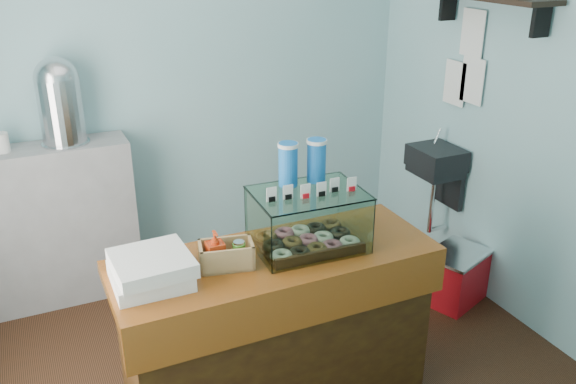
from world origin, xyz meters
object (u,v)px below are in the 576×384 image
counter (276,330)px  display_case (307,214)px  red_cooler (455,276)px  coffee_urn (59,99)px

counter → display_case: display_case is taller
counter → display_case: (0.19, 0.05, 0.60)m
display_case → counter: bearing=-162.8°
counter → red_cooler: 1.58m
coffee_urn → counter: bearing=-64.0°
display_case → coffee_urn: coffee_urn is taller
counter → display_case: bearing=14.4°
counter → red_cooler: counter is taller
display_case → red_cooler: 1.62m
display_case → coffee_urn: (-0.96, 1.54, 0.33)m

